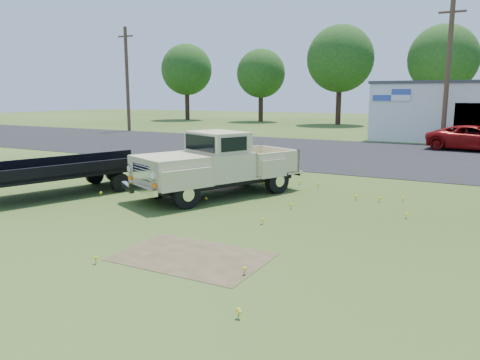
{
  "coord_description": "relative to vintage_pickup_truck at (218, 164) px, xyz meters",
  "views": [
    {
      "loc": [
        6.61,
        -10.5,
        3.25
      ],
      "look_at": [
        0.48,
        1.0,
        0.85
      ],
      "focal_mm": 35.0,
      "sensor_mm": 36.0,
      "label": 1
    }
  ],
  "objects": [
    {
      "name": "dirt_patch_a",
      "position": [
        2.51,
        -5.3,
        -1.04
      ],
      "size": [
        3.0,
        2.0,
        0.01
      ],
      "primitive_type": "cube",
      "color": "#4B3E28",
      "rests_on": "ground"
    },
    {
      "name": "ground",
      "position": [
        1.01,
        -2.3,
        -1.04
      ],
      "size": [
        140.0,
        140.0,
        0.0
      ],
      "primitive_type": "plane",
      "color": "#304616",
      "rests_on": "ground"
    },
    {
      "name": "treeline_d",
      "position": [
        3.01,
        38.2,
        5.58
      ],
      "size": [
        6.72,
        6.72,
        10.0
      ],
      "color": "#321F17",
      "rests_on": "ground"
    },
    {
      "name": "flatbed_trailer",
      "position": [
        -4.59,
        -2.02,
        -0.16
      ],
      "size": [
        4.13,
        6.83,
        1.77
      ],
      "primitive_type": null,
      "rotation": [
        0.0,
        0.0,
        -0.33
      ],
      "color": "black",
      "rests_on": "ground"
    },
    {
      "name": "dirt_patch_b",
      "position": [
        -0.99,
        1.2,
        -1.04
      ],
      "size": [
        2.2,
        1.6,
        0.01
      ],
      "primitive_type": "cube",
      "color": "#4B3E28",
      "rests_on": "ground"
    },
    {
      "name": "treeline_c",
      "position": [
        -6.99,
        37.2,
        5.89
      ],
      "size": [
        7.04,
        7.04,
        10.47
      ],
      "color": "#321F17",
      "rests_on": "ground"
    },
    {
      "name": "utility_pole_mid",
      "position": [
        5.01,
        19.7,
        3.56
      ],
      "size": [
        1.6,
        0.3,
        9.0
      ],
      "color": "#473321",
      "rests_on": "ground"
    },
    {
      "name": "vintage_pickup_truck",
      "position": [
        0.0,
        0.0,
        0.0
      ],
      "size": [
        4.41,
        6.15,
        2.08
      ],
      "primitive_type": null,
      "rotation": [
        0.0,
        0.0,
        -0.43
      ],
      "color": "beige",
      "rests_on": "ground"
    },
    {
      "name": "treeline_a",
      "position": [
        -26.99,
        37.7,
        5.26
      ],
      "size": [
        6.4,
        6.4,
        9.52
      ],
      "color": "#321F17",
      "rests_on": "ground"
    },
    {
      "name": "asphalt_lot",
      "position": [
        1.01,
        12.7,
        -1.04
      ],
      "size": [
        90.0,
        14.0,
        0.02
      ],
      "primitive_type": "cube",
      "color": "black",
      "rests_on": "ground"
    },
    {
      "name": "red_pickup",
      "position": [
        6.92,
        17.47,
        -0.32
      ],
      "size": [
        5.46,
        3.01,
        1.45
      ],
      "primitive_type": "imported",
      "rotation": [
        0.0,
        0.0,
        1.45
      ],
      "color": "maroon",
      "rests_on": "ground"
    },
    {
      "name": "utility_pole_west",
      "position": [
        -20.99,
        19.7,
        3.56
      ],
      "size": [
        1.6,
        0.3,
        9.0
      ],
      "color": "#473321",
      "rests_on": "ground"
    },
    {
      "name": "treeline_b",
      "position": [
        -16.99,
        38.7,
        4.62
      ],
      "size": [
        5.76,
        5.76,
        8.57
      ],
      "color": "#321F17",
      "rests_on": "ground"
    }
  ]
}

